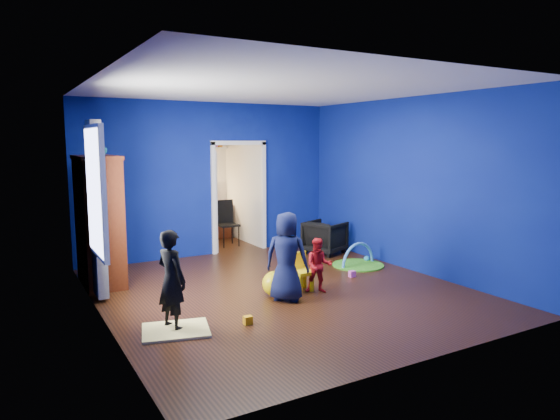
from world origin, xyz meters
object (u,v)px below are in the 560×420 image
tv_armoire (99,221)px  toddler_red (319,266)px  vase (99,148)px  armchair (325,237)px  hopper_ball (275,284)px  study_desk (211,222)px  play_mat (358,265)px  kid_chair (302,274)px  folding_chair (228,224)px  crt_tv (102,218)px  child_navy (287,257)px  child_black (172,280)px

tv_armoire → toddler_red: bearing=-37.5°
vase → tv_armoire: size_ratio=0.11×
armchair → hopper_ball: (-2.17, -1.89, -0.14)m
vase → study_desk: size_ratio=0.25×
play_mat → kid_chair: bearing=-155.3°
hopper_ball → folding_chair: (0.81, 3.47, 0.28)m
play_mat → armchair: bearing=87.0°
crt_tv → child_navy: bearing=-46.2°
vase → folding_chair: vase is taller
vase → hopper_ball: size_ratio=0.63×
child_navy → play_mat: child_navy is taller
vase → crt_tv: vase is taller
tv_armoire → study_desk: size_ratio=2.23×
child_navy → kid_chair: child_navy is taller
child_navy → folding_chair: child_navy is taller
toddler_red → play_mat: 1.80m
tv_armoire → kid_chair: (2.49, -1.83, -0.73)m
play_mat → folding_chair: folding_chair is taller
armchair → child_navy: (-2.12, -2.14, 0.29)m
child_navy → play_mat: bearing=-108.2°
hopper_ball → play_mat: hopper_ball is taller
child_black → vase: vase is taller
child_navy → study_desk: bearing=-54.0°
child_navy → hopper_ball: size_ratio=3.47×
tv_armoire → crt_tv: size_ratio=2.80×
kid_chair → child_black: bearing=-170.8°
armchair → folding_chair: bearing=17.9°
child_black → tv_armoire: tv_armoire is taller
child_navy → crt_tv: size_ratio=1.75×
hopper_ball → folding_chair: bearing=76.8°
vase → play_mat: 4.67m
crt_tv → kid_chair: crt_tv is taller
toddler_red → child_black: bearing=-141.6°
vase → kid_chair: (2.49, -1.53, -1.82)m
vase → child_navy: bearing=-41.2°
toddler_red → study_desk: 4.60m
vase → crt_tv: size_ratio=0.32×
tv_armoire → play_mat: 4.37m
child_black → tv_armoire: size_ratio=0.60×
vase → study_desk: bearing=45.5°
armchair → kid_chair: armchair is taller
tv_armoire → play_mat: size_ratio=2.18×
armchair → kid_chair: (-1.69, -1.86, -0.07)m
vase → toddler_red: bearing=-33.2°
child_black → child_navy: child_navy is taller
crt_tv → play_mat: size_ratio=0.78×
child_black → crt_tv: bearing=-12.3°
armchair → tv_armoire: 4.23m
child_navy → child_black: bearing=54.0°
armchair → play_mat: bearing=154.1°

